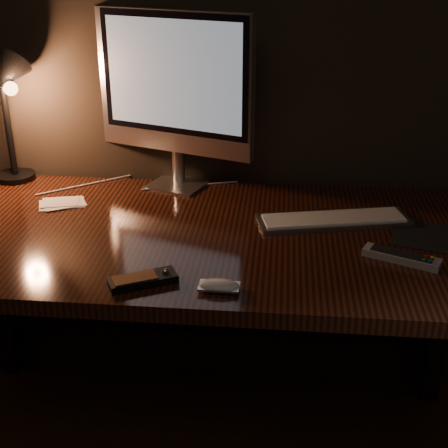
# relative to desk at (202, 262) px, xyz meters

# --- Properties ---
(desk) EXTENTS (1.60, 0.75, 0.75)m
(desk) POSITION_rel_desk_xyz_m (0.00, 0.00, 0.00)
(desk) COLOR #38180C
(desk) RESTS_ON ground
(monitor) EXTENTS (0.48, 0.20, 0.52)m
(monitor) POSITION_rel_desk_xyz_m (-0.11, 0.25, 0.44)
(monitor) COLOR silver
(monitor) RESTS_ON desk
(keyboard) EXTENTS (0.43, 0.20, 0.02)m
(keyboard) POSITION_rel_desk_xyz_m (0.36, 0.03, 0.14)
(keyboard) COLOR silver
(keyboard) RESTS_ON desk
(mousepad) EXTENTS (0.26, 0.23, 0.00)m
(mousepad) POSITION_rel_desk_xyz_m (0.62, -0.05, 0.13)
(mousepad) COLOR black
(mousepad) RESTS_ON desk
(mouse) EXTENTS (0.09, 0.05, 0.02)m
(mouse) POSITION_rel_desk_xyz_m (0.09, -0.36, 0.14)
(mouse) COLOR white
(mouse) RESTS_ON desk
(media_remote) EXTENTS (0.16, 0.12, 0.03)m
(media_remote) POSITION_rel_desk_xyz_m (-0.09, -0.35, 0.14)
(media_remote) COLOR black
(media_remote) RESTS_ON desk
(tv_remote) EXTENTS (0.18, 0.12, 0.02)m
(tv_remote) POSITION_rel_desk_xyz_m (0.51, -0.18, 0.14)
(tv_remote) COLOR #94979A
(tv_remote) RESTS_ON desk
(papers) EXTENTS (0.15, 0.13, 0.01)m
(papers) POSITION_rel_desk_xyz_m (-0.42, 0.08, 0.13)
(papers) COLOR white
(papers) RESTS_ON desk
(desk_lamp) EXTENTS (0.19, 0.21, 0.42)m
(desk_lamp) POSITION_rel_desk_xyz_m (-0.61, 0.23, 0.41)
(desk_lamp) COLOR black
(desk_lamp) RESTS_ON desk
(cable) EXTENTS (0.56, 0.29, 0.01)m
(cable) POSITION_rel_desk_xyz_m (-0.23, 0.23, 0.13)
(cable) COLOR white
(cable) RESTS_ON desk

